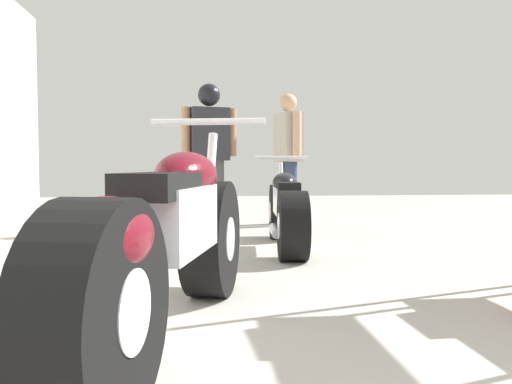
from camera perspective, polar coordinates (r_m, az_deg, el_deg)
ground_plane at (r=3.83m, az=-1.50°, el=-8.20°), size 17.39×17.39×0.00m
motorcycle_maroon_cruiser at (r=2.21m, az=-9.40°, el=-5.56°), size 0.82×2.11×0.99m
motorcycle_black_naked at (r=4.62m, az=3.32°, el=-2.05°), size 0.53×1.79×0.83m
mechanic_in_blue at (r=6.52m, az=3.51°, el=4.49°), size 0.33×0.65×1.62m
mechanic_with_helmet at (r=6.12m, az=-5.12°, el=5.43°), size 0.66×0.34×1.68m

